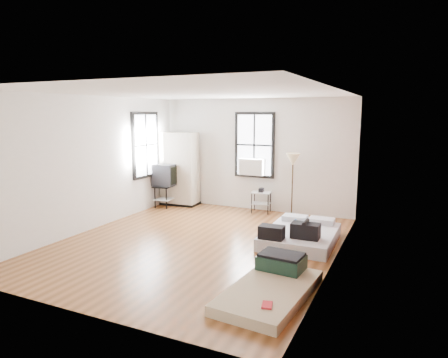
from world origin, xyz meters
The scene contains 8 objects.
ground centered at (0.00, 0.00, 0.00)m, with size 6.00×6.00×0.00m, color brown.
room_shell centered at (0.23, 0.36, 1.74)m, with size 5.02×6.02×2.80m.
mattress_main centered at (1.75, 0.83, 0.15)m, with size 1.31×1.75×0.56m.
mattress_bare centered at (1.94, -1.43, 0.12)m, with size 1.08×1.85×0.38m.
wardrobe centered at (-2.00, 2.65, 0.96)m, with size 1.02×0.63×1.94m.
side_table centered at (0.29, 2.72, 0.41)m, with size 0.51×0.43×0.61m.
floor_lamp centered at (1.08, 2.65, 1.29)m, with size 0.32×0.32×1.51m.
tv_stand centered at (-2.21, 2.34, 0.81)m, with size 0.61×0.83×1.13m.
Camera 1 is at (3.52, -6.41, 2.44)m, focal length 32.00 mm.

